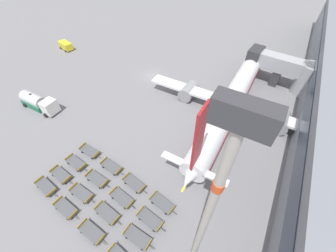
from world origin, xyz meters
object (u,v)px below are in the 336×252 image
object	(u,v)px
baggage_dolly_row_mid_a_col_d	(138,237)
baggage_dolly_row_far_col_a	(90,151)
baggage_dolly_row_mid_a_col_b	(82,193)
baggage_dolly_row_near_col_b	(66,208)
baggage_dolly_row_far_col_b	(112,167)
fuel_tanker_primary	(38,102)
baggage_dolly_row_mid_b_col_d	(150,219)
baggage_dolly_row_mid_b_col_a	(76,163)
baggage_dolly_row_far_col_d	(162,203)
baggage_dolly_row_mid_a_col_c	(107,213)
apron_light_mast	(205,220)
baggage_dolly_row_mid_a_col_a	(61,175)
baggage_dolly_row_far_col_c	(134,183)
baggage_dolly_row_near_col_a	(46,187)
service_van	(66,45)
baggage_dolly_row_near_col_c	(92,232)
airplane	(233,98)
baggage_dolly_row_mid_b_col_b	(97,179)
baggage_dolly_row_mid_b_col_c	(122,198)

from	to	relation	value
baggage_dolly_row_mid_a_col_d	baggage_dolly_row_far_col_a	xyz separation A→B (m)	(-13.37, 6.19, 0.00)
baggage_dolly_row_mid_a_col_b	baggage_dolly_row_mid_a_col_d	world-z (taller)	same
baggage_dolly_row_near_col_b	baggage_dolly_row_far_col_b	xyz separation A→B (m)	(0.94, 7.46, 0.00)
fuel_tanker_primary	baggage_dolly_row_mid_a_col_b	xyz separation A→B (m)	(19.95, -8.75, -0.79)
baggage_dolly_row_far_col_b	baggage_dolly_row_mid_b_col_d	bearing A→B (deg)	-21.01
baggage_dolly_row_mid_b_col_d	baggage_dolly_row_far_col_b	world-z (taller)	same
baggage_dolly_row_mid_b_col_a	baggage_dolly_row_far_col_d	size ratio (longest dim) A/B	1.00
baggage_dolly_row_mid_a_col_c	baggage_dolly_row_mid_a_col_d	world-z (taller)	same
baggage_dolly_row_mid_a_col_c	apron_light_mast	world-z (taller)	apron_light_mast
baggage_dolly_row_mid_a_col_b	fuel_tanker_primary	bearing A→B (deg)	156.32
baggage_dolly_row_mid_a_col_a	baggage_dolly_row_far_col_c	size ratio (longest dim) A/B	1.00
apron_light_mast	baggage_dolly_row_near_col_a	bearing A→B (deg)	-175.44
baggage_dolly_row_mid_b_col_a	baggage_dolly_row_mid_a_col_a	bearing A→B (deg)	-97.26
fuel_tanker_primary	baggage_dolly_row_far_col_b	size ratio (longest dim) A/B	2.10
service_van	baggage_dolly_row_mid_b_col_d	world-z (taller)	service_van
baggage_dolly_row_near_col_c	service_van	bearing A→B (deg)	141.77
baggage_dolly_row_mid_a_col_d	baggage_dolly_row_far_col_c	bearing A→B (deg)	129.36
service_van	baggage_dolly_row_mid_b_col_d	xyz separation A→B (m)	(44.06, -26.27, -0.57)
baggage_dolly_row_near_col_a	baggage_dolly_row_near_col_b	distance (m)	4.64
fuel_tanker_primary	service_van	world-z (taller)	fuel_tanker_primary
airplane	baggage_dolly_row_far_col_b	size ratio (longest dim) A/B	10.34
service_van	baggage_dolly_row_near_col_c	size ratio (longest dim) A/B	1.17
baggage_dolly_row_mid_a_col_b	baggage_dolly_row_near_col_a	bearing A→B (deg)	-160.90
baggage_dolly_row_mid_a_col_d	apron_light_mast	bearing A→B (deg)	5.43
airplane	baggage_dolly_row_far_col_a	xyz separation A→B (m)	(-15.56, -20.41, -2.37)
service_van	baggage_dolly_row_near_col_c	world-z (taller)	service_van
baggage_dolly_row_far_col_a	baggage_dolly_row_near_col_a	bearing A→B (deg)	-96.45
airplane	baggage_dolly_row_near_col_a	distance (m)	32.21
airplane	baggage_dolly_row_near_col_b	world-z (taller)	airplane
baggage_dolly_row_mid_a_col_c	baggage_dolly_row_far_col_d	size ratio (longest dim) A/B	1.00
baggage_dolly_row_far_col_b	baggage_dolly_row_mid_a_col_d	bearing A→B (deg)	-33.42
baggage_dolly_row_mid_a_col_a	baggage_dolly_row_far_col_c	distance (m)	10.43
baggage_dolly_row_mid_b_col_d	apron_light_mast	world-z (taller)	apron_light_mast
baggage_dolly_row_near_col_c	baggage_dolly_row_mid_a_col_a	bearing A→B (deg)	159.64
baggage_dolly_row_mid_a_col_d	baggage_dolly_row_mid_b_col_b	xyz separation A→B (m)	(-9.09, 3.19, 0.00)
baggage_dolly_row_mid_a_col_d	baggage_dolly_row_mid_b_col_a	world-z (taller)	same
service_van	baggage_dolly_row_far_col_b	distance (m)	42.03
fuel_tanker_primary	baggage_dolly_row_mid_a_col_b	bearing A→B (deg)	-23.68
fuel_tanker_primary	baggage_dolly_row_near_col_a	bearing A→B (deg)	-34.57
fuel_tanker_primary	baggage_dolly_row_far_col_b	bearing A→B (deg)	-10.06
baggage_dolly_row_near_col_b	baggage_dolly_row_far_col_a	distance (m)	8.78
baggage_dolly_row_mid_b_col_c	baggage_dolly_row_near_col_c	bearing A→B (deg)	-95.24
baggage_dolly_row_mid_b_col_d	baggage_dolly_row_far_col_a	xyz separation A→B (m)	(-13.52, 3.86, 0.00)
baggage_dolly_row_near_col_b	baggage_dolly_row_far_col_d	xyz separation A→B (m)	(10.02, 6.48, 0.00)
fuel_tanker_primary	baggage_dolly_row_mid_a_col_a	xyz separation A→B (m)	(15.41, -8.19, -0.79)
baggage_dolly_row_mid_b_col_b	baggage_dolly_row_far_col_a	xyz separation A→B (m)	(-4.28, 3.00, 0.00)
airplane	baggage_dolly_row_near_col_c	xyz separation A→B (m)	(-7.05, -28.77, -2.37)
baggage_dolly_row_near_col_b	baggage_dolly_row_far_col_c	world-z (taller)	same
baggage_dolly_row_mid_b_col_c	baggage_dolly_row_far_col_c	distance (m)	2.46
baggage_dolly_row_near_col_b	baggage_dolly_row_mid_b_col_c	distance (m)	6.87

